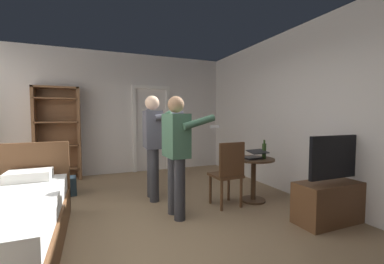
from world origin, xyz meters
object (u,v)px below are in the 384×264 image
(person_blue_shirt, at_px, (177,148))
(suitcase_dark, at_px, (46,182))
(side_table, at_px, (253,172))
(laptop, at_px, (254,155))
(wooden_chair, at_px, (228,171))
(suitcase_small, at_px, (58,187))
(bookshelf, at_px, (58,130))
(bottle_on_table, at_px, (264,151))
(person_striped_shirt, at_px, (153,139))
(tv_flatscreen, at_px, (335,196))

(person_blue_shirt, xyz_separation_m, suitcase_dark, (-1.82, 1.74, -0.72))
(side_table, distance_m, suitcase_dark, 3.56)
(laptop, xyz_separation_m, person_blue_shirt, (-1.32, -0.07, 0.19))
(suitcase_dark, bearing_deg, wooden_chair, -41.71)
(laptop, xyz_separation_m, wooden_chair, (-0.49, -0.03, -0.21))
(side_table, xyz_separation_m, suitcase_small, (-2.96, 1.46, -0.32))
(bookshelf, bearing_deg, suitcase_dark, -94.81)
(bookshelf, bearing_deg, bottle_on_table, -40.81)
(person_blue_shirt, bearing_deg, person_striped_shirt, 98.93)
(bookshelf, xyz_separation_m, laptop, (3.05, -2.73, -0.32))
(suitcase_small, bearing_deg, bookshelf, 89.61)
(tv_flatscreen, distance_m, wooden_chair, 1.43)
(side_table, xyz_separation_m, wooden_chair, (-0.51, -0.07, 0.07))
(bookshelf, distance_m, laptop, 4.11)
(side_table, distance_m, suitcase_small, 3.32)
(person_striped_shirt, relative_size, suitcase_small, 2.97)
(laptop, height_order, bottle_on_table, bottle_on_table)
(person_striped_shirt, bearing_deg, laptop, -27.60)
(tv_flatscreen, distance_m, person_striped_shirt, 2.74)
(laptop, xyz_separation_m, suitcase_small, (-2.94, 1.51, -0.60))
(person_striped_shirt, bearing_deg, bookshelf, 128.95)
(tv_flatscreen, bearing_deg, person_blue_shirt, 153.51)
(wooden_chair, height_order, person_blue_shirt, person_blue_shirt)
(laptop, distance_m, wooden_chair, 0.53)
(wooden_chair, relative_size, suitcase_small, 1.72)
(person_blue_shirt, bearing_deg, bookshelf, 121.66)
(person_striped_shirt, bearing_deg, suitcase_dark, 151.68)
(side_table, relative_size, bottle_on_table, 2.35)
(person_striped_shirt, distance_m, suitcase_dark, 2.07)
(laptop, bearing_deg, tv_flatscreen, -61.24)
(tv_flatscreen, distance_m, side_table, 1.18)
(bookshelf, xyz_separation_m, side_table, (3.07, -2.69, -0.60))
(tv_flatscreen, relative_size, person_blue_shirt, 0.69)
(tv_flatscreen, relative_size, wooden_chair, 1.14)
(laptop, bearing_deg, person_blue_shirt, -176.98)
(tv_flatscreen, distance_m, laptop, 1.22)
(person_blue_shirt, height_order, suitcase_dark, person_blue_shirt)
(side_table, bearing_deg, suitcase_dark, 152.81)
(laptop, bearing_deg, side_table, 60.24)
(laptop, height_order, person_striped_shirt, person_striped_shirt)
(bookshelf, height_order, person_blue_shirt, bookshelf)
(tv_flatscreen, height_order, person_striped_shirt, person_striped_shirt)
(laptop, xyz_separation_m, suitcase_dark, (-3.14, 1.67, -0.53))
(tv_flatscreen, bearing_deg, laptop, 118.76)
(side_table, xyz_separation_m, person_blue_shirt, (-1.34, -0.11, 0.47))
(suitcase_small, bearing_deg, suitcase_dark, 135.43)
(side_table, height_order, person_striped_shirt, person_striped_shirt)
(tv_flatscreen, bearing_deg, suitcase_dark, 144.11)
(side_table, height_order, bottle_on_table, bottle_on_table)
(laptop, distance_m, bottle_on_table, 0.18)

